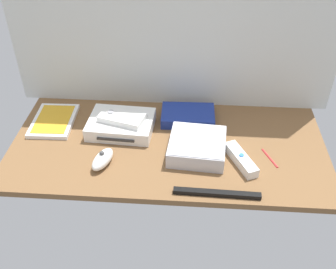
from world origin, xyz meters
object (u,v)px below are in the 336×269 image
remote_wand (241,159)px  remote_classic_pad (122,117)px  mini_computer (197,146)px  network_router (188,116)px  game_case (54,121)px  game_console (121,124)px  sensor_bar (217,193)px  remote_nunchuk (103,159)px  stylus_pen (270,158)px

remote_wand → remote_classic_pad: 40.42cm
mini_computer → network_router: mini_computer is taller
mini_computer → game_case: mini_computer is taller
game_console → network_router: (21.91, 7.22, -0.50)cm
game_case → remote_wand: bearing=-16.5°
network_router → remote_wand: same height
network_router → sensor_bar: (9.11, -34.90, -1.00)cm
remote_wand → remote_nunchuk: 41.29cm
mini_computer → remote_classic_pad: remote_classic_pad is taller
game_console → remote_nunchuk: (-2.69, -17.43, -0.16)cm
game_console → network_router: size_ratio=1.20×
game_console → mini_computer: bearing=-18.6°
remote_nunchuk → stylus_pen: size_ratio=1.21×
remote_nunchuk → sensor_bar: (33.70, -10.25, -1.34)cm
stylus_pen → mini_computer: bearing=177.2°
game_console → mini_computer: (25.27, -10.08, 0.44)cm
stylus_pen → sensor_bar: bearing=-135.1°
network_router → game_case: bearing=-175.3°
remote_nunchuk → sensor_bar: size_ratio=0.45×
mini_computer → remote_wand: 13.79cm
remote_classic_pad → sensor_bar: remote_classic_pad is taller
game_case → stylus_pen: bearing=-12.5°
game_console → remote_classic_pad: size_ratio=1.36×
game_case → remote_nunchuk: 28.99cm
sensor_bar → stylus_pen: bearing=46.4°
game_console → mini_computer: 27.21cm
game_console → mini_computer: mini_computer is taller
remote_wand → remote_nunchuk: size_ratio=1.37×
stylus_pen → remote_classic_pad: bearing=167.1°
game_case → sensor_bar: bearing=-30.5°
sensor_bar → remote_nunchuk: bearing=164.5°
remote_nunchuk → game_case: bearing=155.2°
network_router → remote_classic_pad: size_ratio=1.14×
game_case → remote_classic_pad: (24.31, -2.86, 4.65)cm
game_console → remote_wand: size_ratio=1.46×
mini_computer → stylus_pen: mini_computer is taller
game_console → remote_wand: bearing=-16.8°
remote_nunchuk → stylus_pen: 50.68cm
game_case → network_router: network_router is taller
network_router → mini_computer: bearing=-80.3°
remote_wand → remote_classic_pad: bearing=135.1°
network_router → remote_nunchuk: size_ratio=1.68×
remote_wand → stylus_pen: 9.61cm
remote_nunchuk → remote_classic_pad: remote_classic_pad is taller
remote_wand → remote_classic_pad: size_ratio=0.93×
remote_classic_pad → remote_nunchuk: bearing=-84.9°
game_case → remote_wand: size_ratio=1.30×
game_console → stylus_pen: bearing=-10.1°
stylus_pen → game_console: bearing=166.8°
network_router → remote_wand: 26.88cm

